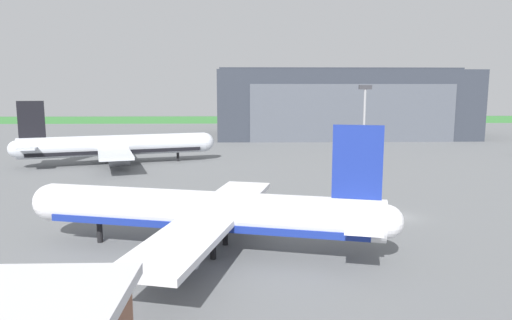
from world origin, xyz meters
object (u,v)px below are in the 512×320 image
(airliner_near_right, at_px, (205,212))
(apron_light_mast, at_px, (364,120))
(airliner_far_right, at_px, (117,146))
(maintenance_hangar, at_px, (339,103))

(airliner_near_right, bearing_deg, apron_light_mast, 59.13)
(airliner_far_right, bearing_deg, maintenance_hangar, 45.72)
(maintenance_hangar, distance_m, airliner_far_right, 82.66)
(maintenance_hangar, relative_size, airliner_near_right, 2.24)
(maintenance_hangar, bearing_deg, airliner_far_right, -134.28)
(airliner_far_right, xyz_separation_m, airliner_near_right, (22.05, -52.37, -0.02))
(airliner_far_right, relative_size, apron_light_mast, 2.42)
(apron_light_mast, bearing_deg, airliner_near_right, -120.87)
(airliner_near_right, bearing_deg, airliner_far_right, 112.83)
(apron_light_mast, bearing_deg, airliner_far_right, 170.27)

